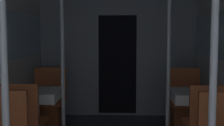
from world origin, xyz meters
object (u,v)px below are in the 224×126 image
Objects in this scene: chair_left_far_1 at (48,113)px; support_pole_left_1 at (63,63)px; support_pole_left_0 at (5,91)px; dining_table_right_1 at (195,100)px; support_pole_right_1 at (168,64)px; chair_right_far_1 at (186,114)px; dining_table_left_1 at (36,99)px; support_pole_right_0 at (213,93)px.

chair_left_far_1 is 0.99m from support_pole_left_1.
support_pole_left_0 is 2.92× the size of dining_table_right_1.
dining_table_right_1 is 0.34× the size of support_pole_right_1.
dining_table_right_1 is (1.60, 1.84, -0.44)m from support_pole_left_0.
chair_left_far_1 is 0.44× the size of support_pole_left_1.
chair_right_far_1 is 0.44× the size of support_pole_right_1.
dining_table_left_1 is 2.48m from support_pole_right_0.
dining_table_right_1 is at bearing 79.81° from support_pole_right_0.
support_pole_right_1 reaches higher than dining_table_left_1.
support_pole_right_0 is 2.30× the size of chair_right_far_1.
support_pole_left_0 is 2.48m from dining_table_right_1.
chair_left_far_1 is (-0.33, 2.40, -0.75)m from support_pole_left_0.
support_pole_left_1 and support_pole_right_0 have the same top height.
support_pole_right_1 is at bearing 0.00° from support_pole_left_1.
chair_left_far_1 is 1.27× the size of dining_table_right_1.
chair_right_far_1 is (1.93, 0.56, -0.31)m from dining_table_left_1.
support_pole_left_1 is at bearing 180.00° from dining_table_right_1.
support_pole_right_0 is at bearing -100.19° from dining_table_right_1.
support_pole_left_1 is 2.30× the size of chair_right_far_1.
support_pole_left_1 reaches higher than dining_table_left_1.
support_pole_right_0 reaches higher than chair_left_far_1.
dining_table_right_1 is 0.55m from support_pole_right_1.
support_pole_right_0 is at bearing 123.67° from chair_left_far_1.
support_pole_left_0 reaches higher than chair_right_far_1.
support_pole_left_0 is 2.24m from support_pole_right_1.
support_pole_right_1 is (-0.33, 0.00, 0.44)m from dining_table_right_1.
chair_right_far_1 reaches higher than dining_table_left_1.
support_pole_right_1 is at bearing 180.00° from dining_table_right_1.
chair_right_far_1 is at bearing 56.33° from support_pole_left_0.
support_pole_right_1 is (1.27, 1.84, 0.00)m from support_pole_left_0.
support_pole_left_1 is 1.66m from dining_table_right_1.
support_pole_left_1 is 2.24m from support_pole_right_0.
support_pole_right_0 is at bearing -55.44° from support_pole_left_1.
chair_left_far_1 is 0.44× the size of support_pole_right_1.
support_pole_right_0 is (1.60, -2.40, 0.75)m from chair_left_far_1.
support_pole_right_0 reaches higher than dining_table_right_1.
dining_table_left_1 is at bearing 180.00° from support_pole_left_1.
chair_right_far_1 is at bearing 19.27° from support_pole_left_1.
chair_left_far_1 is 2.03m from dining_table_right_1.
support_pole_left_1 is 1.00× the size of support_pole_right_0.
support_pole_left_0 is at bearing -124.56° from support_pole_right_1.
support_pole_right_0 is (1.27, -1.84, 0.00)m from support_pole_left_1.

